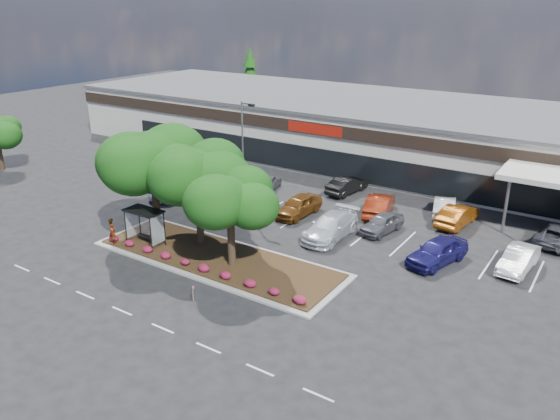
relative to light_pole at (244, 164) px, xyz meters
The scene contains 27 objects.
ground 14.58m from the light_pole, 64.11° to the right, with size 160.00×160.00×0.00m, color black.
retail_store 22.19m from the light_pole, 73.80° to the left, with size 80.40×25.20×6.25m.
landscape_island 10.31m from the light_pole, 64.43° to the right, with size 18.00×6.00×0.26m.
lane_markings 7.52m from the light_pole, 20.12° to the right, with size 33.12×20.06×0.01m.
shrub_row 12.00m from the light_pole, 68.96° to the right, with size 17.00×0.80×0.50m, color maroon, non-canonical shape.
bus_shelter 9.91m from the light_pole, 98.12° to the right, with size 2.75×1.55×2.59m.
island_tree_west 8.33m from the light_pole, 103.03° to the right, with size 7.20×7.20×7.89m, color #173B0E, non-canonical shape.
island_tree_mid 7.59m from the light_pole, 77.66° to the right, with size 6.60×6.60×7.32m, color #173B0E, non-canonical shape.
island_tree_east 10.55m from the light_pole, 57.76° to the right, with size 5.80×5.80×6.50m, color #173B0E, non-canonical shape.
conifer_north_west 41.06m from the light_pole, 125.57° to the left, with size 4.40×4.40×10.00m, color #173B0E.
person_waiting 11.81m from the light_pole, 107.97° to the right, with size 0.67×0.44×1.85m, color #594C47.
light_pole is the anchor object (origin of this frame).
survey_stake 15.43m from the light_pole, 64.66° to the right, with size 0.08×0.14×1.05m.
car_0 8.23m from the light_pole, 160.53° to the left, with size 1.68×4.18×1.43m, color #1E4E28.
car_1 7.46m from the light_pole, behind, with size 2.52×5.47×1.52m, color silver.
car_2 4.71m from the light_pole, 141.27° to the left, with size 1.70×4.21×1.44m, color navy.
car_3 5.58m from the light_pole, 18.04° to the left, with size 1.98×4.93×1.68m, color brown.
car_4 9.28m from the light_pole, ahead, with size 2.38×5.85×1.70m, color silver.
car_5 12.07m from the light_pole, ahead, with size 1.70×4.23×1.44m, color #57585E.
car_6 16.94m from the light_pole, ahead, with size 2.02×5.02×1.71m, color navy.
car_7 21.63m from the light_pole, ahead, with size 1.60×4.58×1.51m, color white.
car_10 6.45m from the light_pole, 103.95° to the left, with size 1.70×4.22×1.44m, color slate.
car_11 10.48m from the light_pole, 58.74° to the left, with size 1.63×4.67×1.54m, color black.
car_13 11.51m from the light_pole, 27.55° to the left, with size 1.82×5.22×1.72m, color maroon.
car_14 16.69m from the light_pole, 29.06° to the left, with size 1.64×4.70×1.55m, color silver.
car_15 17.36m from the light_pole, 22.33° to the left, with size 1.70×4.89×1.61m, color #7E3C0A.
car_16 24.25m from the light_pole, 17.04° to the left, with size 2.33×5.04×1.40m, color #5B5C64.
Camera 1 is at (19.82, -21.40, 16.50)m, focal length 35.00 mm.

